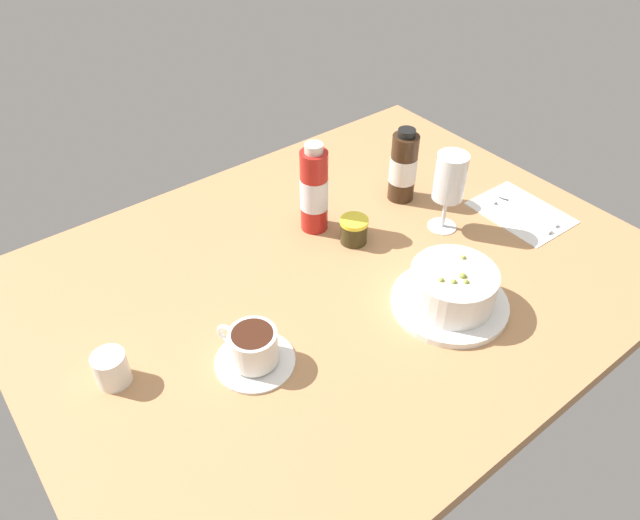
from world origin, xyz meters
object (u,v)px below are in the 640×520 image
Objects in this scene: creamer_jug at (111,368)px; wine_glass at (450,180)px; sauce_bottle_brown at (403,167)px; cutlery_setting at (520,211)px; coffee_cup at (253,349)px; jam_jar at (354,230)px; sauce_bottle_red at (314,191)px; porridge_bowl at (452,289)px.

creamer_jug is 66.64cm from wine_glass.
creamer_jug is at bearing -172.53° from sauce_bottle_brown.
creamer_jug is 0.38× the size of sauce_bottle_brown.
sauce_bottle_brown reaches higher than cutlery_setting.
coffee_cup reaches higher than cutlery_setting.
coffee_cup is at bearing -156.79° from jam_jar.
sauce_bottle_brown is (66.65, 8.74, 4.52)cm from creamer_jug.
cutlery_setting is 1.51× the size of coffee_cup.
jam_jar is at bearing -163.20° from sauce_bottle_brown.
jam_jar is (49.39, 3.53, -0.22)cm from creamer_jug.
wine_glass is 25.21cm from sauce_bottle_red.
creamer_jug is at bearing -165.90° from sauce_bottle_red.
coffee_cup is 48.77cm from wine_glass.
coffee_cup is 0.77× the size of wine_glass.
cutlery_setting is 63.89cm from coffee_cup.
sauce_bottle_red is at bearing 149.03° from cutlery_setting.
sauce_bottle_brown reaches higher than jam_jar.
sauce_bottle_brown is at bearing 87.26° from wine_glass.
jam_jar is at bearing 4.09° from creamer_jug.
porridge_bowl is 32.93cm from cutlery_setting.
creamer_jug is 0.32× the size of sauce_bottle_red.
coffee_cup is 33.83cm from jam_jar.
porridge_bowl is at bearing -119.14° from sauce_bottle_brown.
porridge_bowl is 3.32× the size of creamer_jug.
wine_glass is (47.75, 6.04, 7.84)cm from coffee_cup.
sauce_bottle_brown is at bearing 16.80° from jam_jar.
cutlery_setting is 1.16× the size of wine_glass.
sauce_bottle_red is at bearing 98.49° from porridge_bowl.
creamer_jug is at bearing 151.82° from coffee_cup.
wine_glass is 1.02× the size of sauce_bottle_brown.
cutlery_setting is at bearing -50.41° from sauce_bottle_brown.
coffee_cup reaches higher than jam_jar.
porridge_bowl is 23.06cm from wine_glass.
sauce_bottle_brown is at bearing 60.86° from porridge_bowl.
coffee_cup is at bearing -28.18° from creamer_jug.
sauce_bottle_red reaches higher than cutlery_setting.
wine_glass reaches higher than coffee_cup.
creamer_jug is at bearing 173.07° from cutlery_setting.
wine_glass is (66.05, -3.76, 7.98)cm from creamer_jug.
porridge_bowl is 31.92cm from sauce_bottle_red.
wine_glass reaches higher than jam_jar.
porridge_bowl is at bearing -133.80° from wine_glass.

